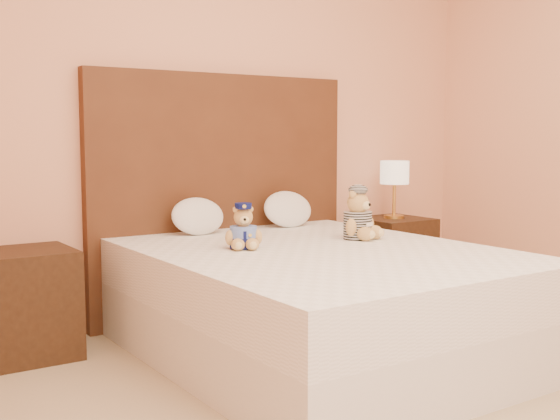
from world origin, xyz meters
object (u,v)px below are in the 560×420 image
object	(u,v)px
lamp	(395,175)
pillow_left	(198,214)
bed	(319,302)
pillow_right	(288,207)
teddy_prisoner	(358,214)
nightstand_right	(393,257)
teddy_police	(243,226)
nightstand_left	(27,304)

from	to	relation	value
lamp	pillow_left	size ratio (longest dim) A/B	1.21
bed	pillow_right	size ratio (longest dim) A/B	5.77
lamp	teddy_prisoner	world-z (taller)	lamp
nightstand_right	pillow_left	xyz separation A→B (m)	(-1.51, 0.03, 0.39)
teddy_prisoner	pillow_left	world-z (taller)	teddy_prisoner
teddy_police	pillow_left	world-z (taller)	pillow_left
bed	pillow_right	bearing A→B (deg)	65.92
teddy_prisoner	pillow_right	size ratio (longest dim) A/B	0.81
nightstand_left	teddy_police	size ratio (longest dim) A/B	2.39
teddy_prisoner	pillow_left	distance (m)	0.93
teddy_prisoner	pillow_left	size ratio (longest dim) A/B	0.85
teddy_prisoner	teddy_police	bearing A→B (deg)	158.93
bed	nightstand_left	distance (m)	1.48
bed	teddy_police	size ratio (longest dim) A/B	8.68
nightstand_right	pillow_right	size ratio (longest dim) A/B	1.59
lamp	teddy_prisoner	bearing A→B (deg)	-143.78
teddy_police	pillow_left	size ratio (longest dim) A/B	0.70
teddy_prisoner	pillow_right	world-z (taller)	teddy_prisoner
lamp	teddy_prisoner	distance (m)	1.07
pillow_right	pillow_left	bearing A→B (deg)	180.00
nightstand_left	nightstand_right	size ratio (longest dim) A/B	1.00
pillow_right	bed	bearing A→B (deg)	-114.08
nightstand_right	lamp	size ratio (longest dim) A/B	1.38
teddy_prisoner	pillow_right	distance (m)	0.66
nightstand_right	teddy_police	size ratio (longest dim) A/B	2.39
lamp	pillow_left	distance (m)	1.53
nightstand_left	teddy_prisoner	distance (m)	1.81
bed	nightstand_right	bearing A→B (deg)	32.62
teddy_police	nightstand_left	bearing A→B (deg)	171.98
lamp	nightstand_right	bearing A→B (deg)	0.00
lamp	bed	bearing A→B (deg)	-147.38
teddy_police	pillow_right	bearing A→B (deg)	64.51
teddy_police	teddy_prisoner	xyz separation A→B (m)	(0.71, -0.06, 0.02)
bed	teddy_prisoner	world-z (taller)	teddy_prisoner
nightstand_right	lamp	bearing A→B (deg)	180.00
lamp	teddy_police	world-z (taller)	lamp
teddy_police	teddy_prisoner	size ratio (longest dim) A/B	0.82
lamp	pillow_right	world-z (taller)	lamp
nightstand_right	pillow_left	distance (m)	1.56
nightstand_right	teddy_prisoner	xyz separation A→B (m)	(-0.86, -0.63, 0.42)
nightstand_right	lamp	xyz separation A→B (m)	(-0.00, 0.00, 0.57)
teddy_police	pillow_right	world-z (taller)	pillow_right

